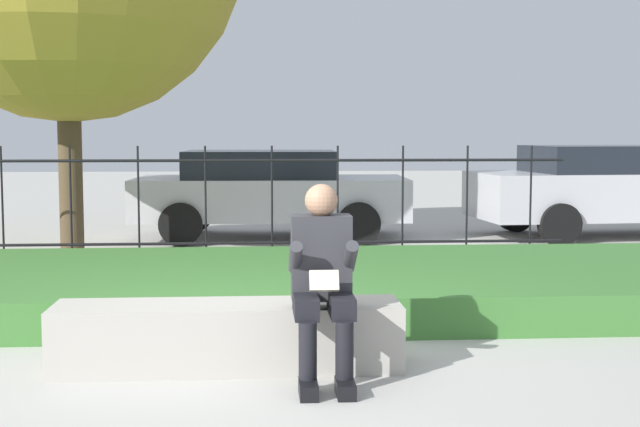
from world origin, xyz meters
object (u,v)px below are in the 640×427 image
person_seated_reader (322,275)px  car_parked_right (624,188)px  stone_bench (228,340)px  car_parked_center (269,191)px

person_seated_reader → car_parked_right: car_parked_right is taller
person_seated_reader → stone_bench: bearing=153.8°
stone_bench → car_parked_right: size_ratio=0.49×
stone_bench → car_parked_center: car_parked_center is taller
stone_bench → car_parked_center: bearing=87.1°
stone_bench → car_parked_right: car_parked_right is taller
stone_bench → car_parked_center: size_ratio=0.57×
person_seated_reader → car_parked_right: 8.99m
car_parked_right → car_parked_center: bearing=173.9°
car_parked_center → car_parked_right: bearing=-0.0°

